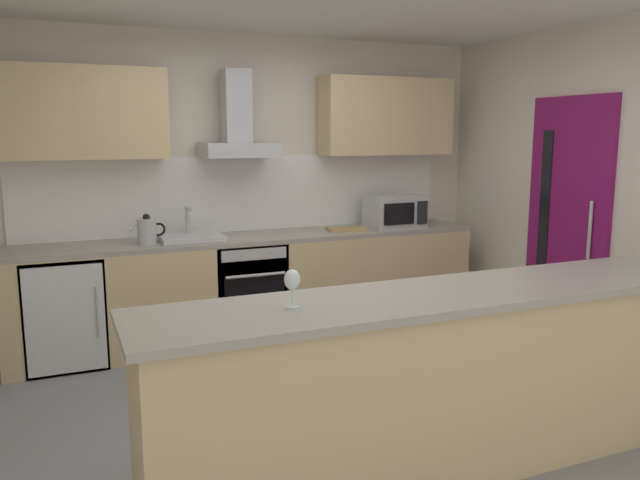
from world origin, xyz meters
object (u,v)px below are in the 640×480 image
Objects in this scene: oven at (245,288)px; refrigerator at (65,310)px; wine_glass at (292,281)px; kettle at (147,231)px; microwave at (395,211)px; chopping_board at (347,229)px; range_hood at (237,130)px; sink at (191,237)px.

oven is 1.43m from refrigerator.
kettle is at bearing 97.72° from wine_glass.
microwave is 0.51m from chopping_board.
chopping_board is at bearing -1.44° from oven.
oven is 0.96m from kettle.
refrigerator is at bearing 177.21° from kettle.
range_hood is (0.79, 0.16, 0.78)m from kettle.
range_hood reaches higher than sink.
range_hood is 1.30m from chopping_board.
oven is 2.77× the size of kettle.
kettle is (-2.23, -0.01, -0.04)m from microwave.
refrigerator is 1.11m from sink.
refrigerator is at bearing -179.20° from sink.
kettle is 0.40× the size of range_hood.
kettle is 1.62× the size of wine_glass.
microwave is at bearing 51.37° from wine_glass.
sink reaches higher than oven.
refrigerator is 1.70× the size of sink.
chopping_board is at bearing -9.21° from range_hood.
sink is at bearing 178.81° from microwave.
range_hood is at bearing 170.79° from chopping_board.
chopping_board is (-0.49, 0.00, -0.14)m from microwave.
refrigerator is 1.98m from range_hood.
microwave is 1.62m from range_hood.
wine_glass is 2.78m from chopping_board.
oven is 1.11× the size of range_hood.
chopping_board is (0.94, -0.02, 0.45)m from oven.
microwave is at bearing -1.11° from oven.
sink is (0.98, 0.01, 0.50)m from refrigerator.
wine_glass is at bearing -82.28° from kettle.
refrigerator is 2.50× the size of chopping_board.
sink reaches higher than refrigerator.
sink is 2.43m from wine_glass.
kettle is (0.64, -0.03, 0.58)m from refrigerator.
refrigerator is 2.94× the size of kettle.
sink is 1.47× the size of chopping_board.
kettle is 2.40m from wine_glass.
oven is at bearing 178.56° from chopping_board.
oven is at bearing 78.93° from wine_glass.
range_hood reaches higher than refrigerator.
microwave is 1.73× the size of kettle.
chopping_board reaches higher than oven.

